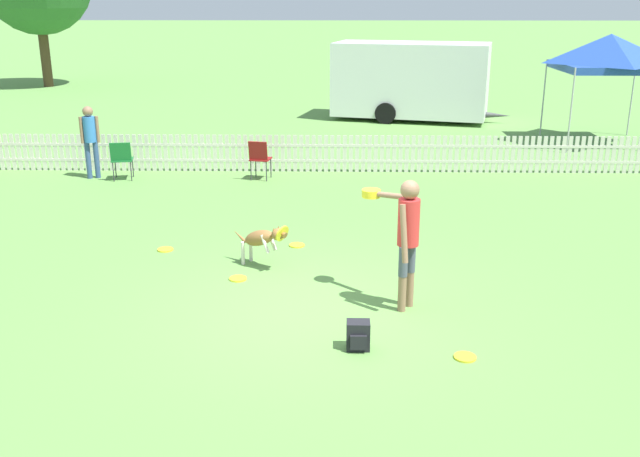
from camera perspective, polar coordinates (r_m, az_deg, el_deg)
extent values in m
plane|color=#5B8C42|center=(9.43, -0.20, -6.60)|extent=(240.00, 240.00, 0.00)
cylinder|color=#8C664C|center=(9.40, 6.58, -5.18)|extent=(0.11, 0.11, 0.49)
cylinder|color=#474C5B|center=(9.23, 6.67, -2.65)|extent=(0.12, 0.12, 0.40)
cylinder|color=#8C664C|center=(9.56, 7.19, -4.80)|extent=(0.11, 0.11, 0.49)
cylinder|color=#474C5B|center=(9.40, 7.29, -2.30)|extent=(0.12, 0.12, 0.40)
cylinder|color=red|center=(9.15, 7.11, 0.50)|extent=(0.39, 0.39, 0.61)
sphere|color=#8C664C|center=(9.03, 7.21, 3.09)|extent=(0.24, 0.24, 0.24)
cylinder|color=#8C664C|center=(8.98, 6.73, -0.42)|extent=(0.15, 0.22, 0.74)
cylinder|color=#8C664C|center=(9.43, 5.87, 2.62)|extent=(0.61, 0.55, 0.14)
cylinder|color=yellow|center=(9.67, 4.12, 2.60)|extent=(0.26, 0.26, 0.02)
cylinder|color=yellow|center=(9.66, 4.12, 2.75)|extent=(0.26, 0.26, 0.02)
cylinder|color=yellow|center=(9.66, 4.12, 2.90)|extent=(0.26, 0.26, 0.02)
cylinder|color=yellow|center=(9.65, 4.13, 3.05)|extent=(0.26, 0.26, 0.02)
ellipsoid|color=olive|center=(10.82, -4.88, -0.76)|extent=(0.64, 0.56, 0.41)
ellipsoid|color=silver|center=(10.83, -4.88, -0.99)|extent=(0.34, 0.30, 0.19)
sphere|color=olive|center=(10.54, -3.41, -0.47)|extent=(0.18, 0.18, 0.18)
cone|color=olive|center=(10.48, -3.05, -0.40)|extent=(0.19, 0.17, 0.14)
cylinder|color=yellow|center=(10.48, -3.05, -0.40)|extent=(0.24, 0.27, 0.25)
cone|color=olive|center=(10.58, -3.33, 0.01)|extent=(0.06, 0.06, 0.08)
cone|color=olive|center=(10.50, -3.72, -0.14)|extent=(0.06, 0.06, 0.08)
cylinder|color=silver|center=(11.14, -5.55, -1.72)|extent=(0.06, 0.06, 0.36)
cylinder|color=silver|center=(11.01, -6.19, -1.97)|extent=(0.06, 0.06, 0.36)
cylinder|color=silver|center=(10.77, -3.86, -1.02)|extent=(0.17, 0.14, 0.29)
cylinder|color=silver|center=(10.65, -4.43, -1.25)|extent=(0.17, 0.14, 0.29)
cone|color=olive|center=(11.10, -6.46, -0.60)|extent=(0.25, 0.20, 0.19)
cylinder|color=yellow|center=(8.44, 11.53, -10.04)|extent=(0.26, 0.26, 0.02)
cylinder|color=yellow|center=(11.88, -12.27, -1.65)|extent=(0.26, 0.26, 0.02)
cylinder|color=yellow|center=(10.50, -6.58, -4.00)|extent=(0.26, 0.26, 0.02)
cylinder|color=yellow|center=(11.82, -1.86, -1.34)|extent=(0.26, 0.26, 0.02)
cube|color=black|center=(8.42, 3.07, -8.52)|extent=(0.27, 0.20, 0.35)
cube|color=black|center=(8.32, 3.09, -9.10)|extent=(0.19, 0.04, 0.17)
cube|color=beige|center=(16.81, 0.49, 5.43)|extent=(26.89, 0.04, 0.06)
cube|color=beige|center=(16.73, 0.49, 6.65)|extent=(26.89, 0.04, 0.06)
cube|color=beige|center=(18.55, -24.17, 5.60)|extent=(0.09, 0.02, 0.87)
cube|color=beige|center=(18.49, -23.76, 5.61)|extent=(0.09, 0.02, 0.87)
cube|color=beige|center=(18.43, -23.35, 5.63)|extent=(0.09, 0.02, 0.87)
cube|color=beige|center=(18.37, -22.94, 5.64)|extent=(0.09, 0.02, 0.87)
cube|color=beige|center=(18.31, -22.52, 5.66)|extent=(0.09, 0.02, 0.87)
cube|color=beige|center=(18.25, -22.10, 5.67)|extent=(0.09, 0.02, 0.87)
cube|color=beige|center=(18.19, -21.68, 5.69)|extent=(0.09, 0.02, 0.87)
cube|color=beige|center=(18.14, -21.25, 5.70)|extent=(0.09, 0.02, 0.87)
cube|color=beige|center=(18.08, -20.82, 5.72)|extent=(0.09, 0.02, 0.87)
cube|color=beige|center=(18.03, -20.39, 5.73)|extent=(0.09, 0.02, 0.87)
cube|color=beige|center=(17.98, -19.96, 5.74)|extent=(0.09, 0.02, 0.87)
cube|color=beige|center=(17.92, -19.53, 5.76)|extent=(0.09, 0.02, 0.87)
cube|color=beige|center=(17.87, -19.09, 5.77)|extent=(0.09, 0.02, 0.87)
cube|color=beige|center=(17.82, -18.65, 5.78)|extent=(0.09, 0.02, 0.87)
cube|color=beige|center=(17.77, -18.21, 5.80)|extent=(0.09, 0.02, 0.87)
cube|color=beige|center=(17.73, -17.76, 5.81)|extent=(0.09, 0.02, 0.87)
cube|color=beige|center=(17.68, -17.31, 5.82)|extent=(0.09, 0.02, 0.87)
cube|color=beige|center=(17.63, -16.86, 5.83)|extent=(0.09, 0.02, 0.87)
cube|color=beige|center=(17.59, -16.41, 5.84)|extent=(0.09, 0.02, 0.87)
cube|color=beige|center=(17.55, -15.96, 5.86)|extent=(0.09, 0.02, 0.87)
cube|color=beige|center=(17.50, -15.50, 5.87)|extent=(0.09, 0.02, 0.87)
cube|color=beige|center=(17.46, -15.04, 5.88)|extent=(0.09, 0.02, 0.87)
cube|color=beige|center=(17.42, -14.58, 5.89)|extent=(0.09, 0.02, 0.87)
cube|color=beige|center=(17.38, -14.11, 5.90)|extent=(0.09, 0.02, 0.87)
cube|color=beige|center=(17.35, -13.65, 5.91)|extent=(0.09, 0.02, 0.87)
cube|color=beige|center=(17.31, -13.18, 5.92)|extent=(0.09, 0.02, 0.87)
cube|color=beige|center=(17.28, -12.71, 5.92)|extent=(0.09, 0.02, 0.87)
cube|color=beige|center=(17.24, -12.24, 5.93)|extent=(0.09, 0.02, 0.87)
cube|color=beige|center=(17.21, -11.77, 5.94)|extent=(0.09, 0.02, 0.87)
cube|color=beige|center=(17.18, -11.29, 5.95)|extent=(0.09, 0.02, 0.87)
cube|color=beige|center=(17.14, -10.82, 5.96)|extent=(0.09, 0.02, 0.87)
cube|color=beige|center=(17.12, -10.34, 5.96)|extent=(0.09, 0.02, 0.87)
cube|color=beige|center=(17.09, -9.86, 5.97)|extent=(0.09, 0.02, 0.87)
cube|color=beige|center=(17.06, -9.38, 5.98)|extent=(0.09, 0.02, 0.87)
cube|color=beige|center=(17.03, -8.89, 5.98)|extent=(0.09, 0.02, 0.87)
cube|color=beige|center=(17.01, -8.41, 5.99)|extent=(0.09, 0.02, 0.87)
cube|color=beige|center=(16.98, -7.92, 5.99)|extent=(0.09, 0.02, 0.87)
cube|color=beige|center=(16.96, -7.43, 6.00)|extent=(0.09, 0.02, 0.87)
cube|color=beige|center=(16.94, -6.95, 6.00)|extent=(0.09, 0.02, 0.87)
cube|color=beige|center=(16.92, -6.46, 6.00)|extent=(0.09, 0.02, 0.87)
cube|color=beige|center=(16.90, -5.97, 6.01)|extent=(0.09, 0.02, 0.87)
cube|color=beige|center=(16.88, -5.47, 6.01)|extent=(0.09, 0.02, 0.87)
cube|color=beige|center=(16.87, -4.98, 6.01)|extent=(0.09, 0.02, 0.87)
cube|color=beige|center=(16.85, -4.49, 6.02)|extent=(0.09, 0.02, 0.87)
cube|color=beige|center=(16.84, -3.99, 6.02)|extent=(0.09, 0.02, 0.87)
cube|color=beige|center=(16.83, -3.50, 6.02)|extent=(0.09, 0.02, 0.87)
cube|color=beige|center=(16.82, -3.00, 6.02)|extent=(0.09, 0.02, 0.87)
cube|color=beige|center=(16.81, -2.50, 6.02)|extent=(0.09, 0.02, 0.87)
cube|color=beige|center=(16.80, -2.01, 6.02)|extent=(0.09, 0.02, 0.87)
cube|color=beige|center=(16.79, -1.51, 6.02)|extent=(0.09, 0.02, 0.87)
cube|color=beige|center=(16.78, -1.01, 6.02)|extent=(0.09, 0.02, 0.87)
cube|color=beige|center=(16.78, -0.51, 6.01)|extent=(0.09, 0.02, 0.87)
cube|color=beige|center=(16.77, -0.01, 6.01)|extent=(0.09, 0.02, 0.87)
cube|color=beige|center=(16.77, 0.49, 6.01)|extent=(0.09, 0.02, 0.87)
cube|color=beige|center=(16.77, 0.99, 6.01)|extent=(0.09, 0.02, 0.87)
cube|color=beige|center=(16.77, 1.49, 6.00)|extent=(0.09, 0.02, 0.87)
cube|color=beige|center=(16.77, 1.99, 6.00)|extent=(0.09, 0.02, 0.87)
cube|color=beige|center=(16.77, 2.48, 6.00)|extent=(0.09, 0.02, 0.87)
cube|color=beige|center=(16.78, 2.98, 5.99)|extent=(0.09, 0.02, 0.87)
cube|color=beige|center=(16.78, 3.48, 5.99)|extent=(0.09, 0.02, 0.87)
cube|color=beige|center=(16.79, 3.98, 5.98)|extent=(0.09, 0.02, 0.87)
cube|color=beige|center=(16.80, 4.48, 5.97)|extent=(0.09, 0.02, 0.87)
cube|color=beige|center=(16.80, 4.98, 5.97)|extent=(0.09, 0.02, 0.87)
cube|color=beige|center=(16.81, 5.47, 5.96)|extent=(0.09, 0.02, 0.87)
cube|color=beige|center=(16.83, 5.97, 5.95)|extent=(0.09, 0.02, 0.87)
cube|color=beige|center=(16.84, 6.46, 5.95)|extent=(0.09, 0.02, 0.87)
cube|color=beige|center=(16.85, 6.96, 5.94)|extent=(0.09, 0.02, 0.87)
cube|color=beige|center=(16.87, 7.45, 5.93)|extent=(0.09, 0.02, 0.87)
cube|color=beige|center=(16.88, 7.95, 5.92)|extent=(0.09, 0.02, 0.87)
cube|color=beige|center=(16.90, 8.44, 5.91)|extent=(0.09, 0.02, 0.87)
cube|color=beige|center=(16.92, 8.93, 5.90)|extent=(0.09, 0.02, 0.87)
cube|color=beige|center=(16.94, 9.42, 5.89)|extent=(0.09, 0.02, 0.87)
cube|color=beige|center=(16.96, 9.91, 5.88)|extent=(0.09, 0.02, 0.87)
cube|color=beige|center=(16.98, 10.39, 5.87)|extent=(0.09, 0.02, 0.87)
cube|color=beige|center=(17.01, 10.88, 5.86)|extent=(0.09, 0.02, 0.87)
cube|color=beige|center=(17.03, 11.36, 5.84)|extent=(0.09, 0.02, 0.87)
cube|color=beige|center=(17.06, 11.85, 5.83)|extent=(0.09, 0.02, 0.87)
cube|color=beige|center=(17.08, 12.33, 5.82)|extent=(0.09, 0.02, 0.87)
cube|color=beige|center=(17.11, 12.81, 5.81)|extent=(0.09, 0.02, 0.87)
cube|color=beige|center=(17.14, 13.29, 5.79)|extent=(0.09, 0.02, 0.87)
cube|color=beige|center=(17.17, 13.76, 5.78)|extent=(0.09, 0.02, 0.87)
cube|color=beige|center=(17.21, 14.24, 5.76)|extent=(0.09, 0.02, 0.87)
cube|color=beige|center=(17.24, 14.71, 5.75)|extent=(0.09, 0.02, 0.87)
cube|color=beige|center=(17.27, 15.18, 5.73)|extent=(0.09, 0.02, 0.87)
cube|color=beige|center=(17.31, 15.65, 5.72)|extent=(0.09, 0.02, 0.87)
cube|color=beige|center=(17.34, 16.12, 5.70)|extent=(0.09, 0.02, 0.87)
cube|color=beige|center=(17.38, 16.58, 5.69)|extent=(0.09, 0.02, 0.87)
cube|color=beige|center=(17.42, 17.05, 5.67)|extent=(0.09, 0.02, 0.87)
cube|color=beige|center=(17.46, 17.51, 5.66)|extent=(0.09, 0.02, 0.87)
cube|color=beige|center=(17.50, 17.97, 5.64)|extent=(0.09, 0.02, 0.87)
cube|color=beige|center=(17.54, 18.42, 5.62)|extent=(0.09, 0.02, 0.87)
cube|color=beige|center=(17.59, 18.88, 5.61)|extent=(0.09, 0.02, 0.87)
cube|color=beige|center=(17.63, 19.33, 5.59)|extent=(0.09, 0.02, 0.87)
cube|color=beige|center=(17.68, 19.78, 5.57)|extent=(0.09, 0.02, 0.87)
cube|color=beige|center=(17.72, 20.23, 5.55)|extent=(0.09, 0.02, 0.87)
cube|color=beige|center=(17.77, 20.67, 5.53)|extent=(0.09, 0.02, 0.87)
cube|color=beige|center=(17.82, 21.12, 5.52)|extent=(0.09, 0.02, 0.87)
cube|color=beige|center=(17.87, 21.56, 5.50)|extent=(0.09, 0.02, 0.87)
cube|color=beige|center=(17.92, 21.99, 5.48)|extent=(0.09, 0.02, 0.87)
cube|color=beige|center=(17.97, 22.43, 5.46)|extent=(0.09, 0.02, 0.87)
cube|color=beige|center=(18.02, 22.86, 5.44)|extent=(0.09, 0.02, 0.87)
cube|color=beige|center=(18.08, 23.29, 5.42)|extent=(0.09, 0.02, 0.87)
cube|color=beige|center=(18.13, 23.72, 5.40)|extent=(0.09, 0.02, 0.87)
cube|color=beige|center=(18.19, 24.14, 5.38)|extent=(0.09, 0.02, 0.87)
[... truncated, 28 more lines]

